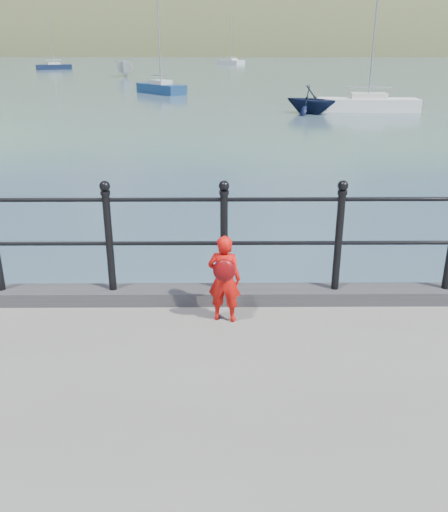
{
  "coord_description": "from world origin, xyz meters",
  "views": [
    {
      "loc": [
        0.56,
        -5.47,
        3.63
      ],
      "look_at": [
        0.6,
        -0.2,
        1.55
      ],
      "focal_mm": 38.0,
      "sensor_mm": 36.0,
      "label": 1
    }
  ],
  "objects_px": {
    "launch_navy": "(311,100)",
    "sailboat_port": "(161,89)",
    "launch_white": "(125,68)",
    "railing": "(166,230)",
    "sailboat_near": "(368,105)",
    "child": "(224,278)",
    "sailboat_deep": "(231,62)",
    "sailboat_left": "(54,67)"
  },
  "relations": [
    {
      "from": "launch_navy",
      "to": "sailboat_port",
      "type": "relative_size",
      "value": 0.41
    },
    {
      "from": "launch_white",
      "to": "launch_navy",
      "type": "xyz_separation_m",
      "value": [
        15.83,
        -35.22,
        -0.15
      ]
    },
    {
      "from": "railing",
      "to": "sailboat_near",
      "type": "xyz_separation_m",
      "value": [
        8.95,
        26.31,
        -1.48
      ]
    },
    {
      "from": "launch_white",
      "to": "child",
      "type": "bearing_deg",
      "value": -84.46
    },
    {
      "from": "sailboat_port",
      "to": "sailboat_near",
      "type": "height_order",
      "value": "sailboat_near"
    },
    {
      "from": "launch_white",
      "to": "sailboat_deep",
      "type": "xyz_separation_m",
      "value": [
        12.92,
        38.81,
        -0.56
      ]
    },
    {
      "from": "launch_white",
      "to": "sailboat_port",
      "type": "xyz_separation_m",
      "value": [
        6.4,
        -22.55,
        -0.57
      ]
    },
    {
      "from": "child",
      "to": "sailboat_near",
      "type": "xyz_separation_m",
      "value": [
        8.35,
        26.74,
        -1.12
      ]
    },
    {
      "from": "child",
      "to": "sailboat_left",
      "type": "relative_size",
      "value": 0.13
    },
    {
      "from": "railing",
      "to": "sailboat_near",
      "type": "distance_m",
      "value": 27.83
    },
    {
      "from": "railing",
      "to": "child",
      "type": "height_order",
      "value": "railing"
    },
    {
      "from": "sailboat_near",
      "to": "sailboat_left",
      "type": "bearing_deg",
      "value": 127.05
    },
    {
      "from": "sailboat_left",
      "to": "railing",
      "type": "bearing_deg",
      "value": -98.67
    },
    {
      "from": "sailboat_port",
      "to": "sailboat_near",
      "type": "distance_m",
      "value": 17.23
    },
    {
      "from": "launch_white",
      "to": "launch_navy",
      "type": "distance_m",
      "value": 38.61
    },
    {
      "from": "railing",
      "to": "sailboat_deep",
      "type": "distance_m",
      "value": 99.16
    },
    {
      "from": "sailboat_left",
      "to": "sailboat_near",
      "type": "bearing_deg",
      "value": -83.21
    },
    {
      "from": "child",
      "to": "sailboat_left",
      "type": "bearing_deg",
      "value": -61.59
    },
    {
      "from": "sailboat_deep",
      "to": "sailboat_port",
      "type": "distance_m",
      "value": 61.71
    },
    {
      "from": "launch_white",
      "to": "railing",
      "type": "bearing_deg",
      "value": -84.94
    },
    {
      "from": "launch_navy",
      "to": "sailboat_left",
      "type": "distance_m",
      "value": 59.99
    },
    {
      "from": "launch_white",
      "to": "sailboat_deep",
      "type": "height_order",
      "value": "sailboat_deep"
    },
    {
      "from": "launch_navy",
      "to": "sailboat_near",
      "type": "height_order",
      "value": "sailboat_near"
    },
    {
      "from": "launch_white",
      "to": "sailboat_near",
      "type": "bearing_deg",
      "value": -65.1
    },
    {
      "from": "launch_navy",
      "to": "sailboat_near",
      "type": "distance_m",
      "value": 3.68
    },
    {
      "from": "railing",
      "to": "launch_white",
      "type": "bearing_deg",
      "value": 99.72
    },
    {
      "from": "railing",
      "to": "sailboat_port",
      "type": "distance_m",
      "value": 37.98
    },
    {
      "from": "child",
      "to": "sailboat_left",
      "type": "xyz_separation_m",
      "value": [
        -24.03,
        78.06,
        -1.13
      ]
    },
    {
      "from": "railing",
      "to": "sailboat_left",
      "type": "height_order",
      "value": "sailboat_left"
    },
    {
      "from": "launch_white",
      "to": "sailboat_deep",
      "type": "bearing_deg",
      "value": 66.94
    },
    {
      "from": "launch_navy",
      "to": "sailboat_near",
      "type": "relative_size",
      "value": 0.37
    },
    {
      "from": "child",
      "to": "launch_navy",
      "type": "xyz_separation_m",
      "value": [
        4.9,
        25.51,
        -0.71
      ]
    },
    {
      "from": "sailboat_left",
      "to": "sailboat_deep",
      "type": "bearing_deg",
      "value": 14.08
    },
    {
      "from": "railing",
      "to": "sailboat_port",
      "type": "bearing_deg",
      "value": 95.95
    },
    {
      "from": "sailboat_near",
      "to": "sailboat_left",
      "type": "xyz_separation_m",
      "value": [
        -32.38,
        51.32,
        -0.0
      ]
    },
    {
      "from": "sailboat_deep",
      "to": "launch_navy",
      "type": "bearing_deg",
      "value": -32.89
    },
    {
      "from": "railing",
      "to": "launch_navy",
      "type": "relative_size",
      "value": 6.31
    },
    {
      "from": "sailboat_left",
      "to": "launch_white",
      "type": "bearing_deg",
      "value": -78.37
    },
    {
      "from": "railing",
      "to": "launch_white",
      "type": "distance_m",
      "value": 61.19
    },
    {
      "from": "launch_white",
      "to": "sailboat_left",
      "type": "height_order",
      "value": "sailboat_left"
    },
    {
      "from": "child",
      "to": "sailboat_deep",
      "type": "distance_m",
      "value": 99.57
    },
    {
      "from": "launch_white",
      "to": "sailboat_deep",
      "type": "distance_m",
      "value": 40.91
    }
  ]
}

